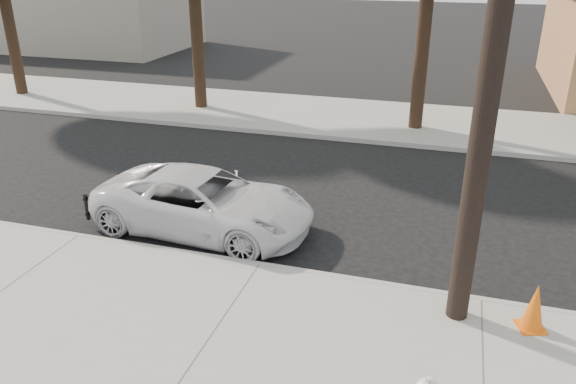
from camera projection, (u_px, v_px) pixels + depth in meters
The scene contains 8 objects.
ground at pixel (291, 223), 12.51m from camera, with size 120.00×120.00×0.00m, color black.
near_sidewalk at pixel (213, 337), 8.71m from camera, with size 90.00×4.40×0.15m, color gray.
far_sidewalk at pixel (359, 119), 19.95m from camera, with size 90.00×5.00×0.15m, color gray.
curb_near at pixel (260, 267), 10.64m from camera, with size 90.00×0.12×0.16m, color #9E9B93.
building_far at pixel (72, 4), 34.40m from camera, with size 14.00×8.00×5.00m, color gray.
utility_pole at pixel (498, 25), 7.31m from camera, with size 1.40×0.34×9.00m.
police_cruiser at pixel (204, 202), 11.96m from camera, with size 2.18×4.73×1.31m, color silver.
traffic_cone at pixel (534, 307), 8.65m from camera, with size 0.51×0.51×0.79m.
Camera 1 is at (3.18, -10.75, 5.61)m, focal length 35.00 mm.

